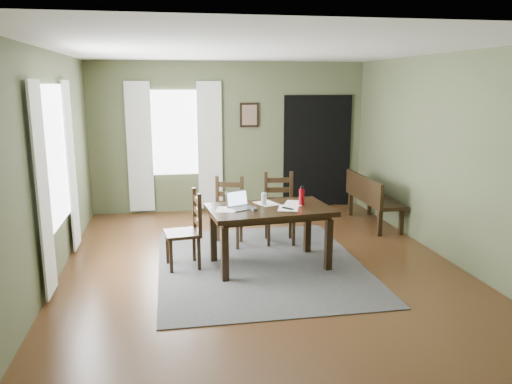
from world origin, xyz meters
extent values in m
cube|color=#492C16|center=(0.00, 0.00, -0.01)|extent=(5.00, 6.00, 0.01)
cube|color=#535B3B|center=(0.00, 3.00, 1.35)|extent=(5.00, 0.02, 2.70)
cube|color=#535B3B|center=(0.00, -3.00, 1.35)|extent=(5.00, 0.02, 2.70)
cube|color=#535B3B|center=(-2.50, 0.00, 1.35)|extent=(0.02, 6.00, 2.70)
cube|color=#535B3B|center=(2.50, 0.00, 1.35)|extent=(0.02, 6.00, 2.70)
cube|color=white|center=(0.00, 0.00, 2.70)|extent=(5.00, 6.00, 0.02)
cube|color=#3F3F3F|center=(0.00, 0.00, 0.01)|extent=(2.60, 3.20, 0.01)
cube|color=black|center=(0.11, -0.07, 0.74)|extent=(1.61, 1.06, 0.06)
cube|color=black|center=(0.11, -0.07, 0.69)|extent=(1.43, 0.89, 0.05)
cube|color=black|center=(-0.51, -0.49, 0.34)|extent=(0.09, 0.09, 0.65)
cube|color=black|center=(-0.58, 0.22, 0.34)|extent=(0.09, 0.09, 0.65)
cube|color=black|center=(0.80, -0.36, 0.34)|extent=(0.09, 0.09, 0.65)
cube|color=black|center=(0.73, 0.35, 0.34)|extent=(0.09, 0.09, 0.65)
cube|color=black|center=(-0.99, 0.06, 0.45)|extent=(0.48, 0.48, 0.04)
cube|color=black|center=(-1.18, 0.21, 0.22)|extent=(0.05, 0.05, 0.42)
cube|color=black|center=(-0.84, 0.25, 0.22)|extent=(0.05, 0.05, 0.42)
cube|color=black|center=(-1.14, -0.13, 0.22)|extent=(0.05, 0.05, 0.42)
cube|color=black|center=(-0.79, -0.09, 0.22)|extent=(0.05, 0.05, 0.42)
cube|color=black|center=(-0.82, 0.27, 0.73)|extent=(0.05, 0.05, 0.53)
cube|color=black|center=(-0.77, -0.10, 0.73)|extent=(0.05, 0.05, 0.53)
cube|color=black|center=(-0.80, 0.08, 0.58)|extent=(0.06, 0.32, 0.07)
cube|color=black|center=(-0.80, 0.08, 0.73)|extent=(0.06, 0.32, 0.07)
cube|color=black|center=(-0.80, 0.08, 0.87)|extent=(0.06, 0.32, 0.07)
cube|color=black|center=(-0.32, 0.83, 0.45)|extent=(0.53, 0.53, 0.04)
cube|color=black|center=(-0.54, 0.72, 0.22)|extent=(0.05, 0.05, 0.42)
cube|color=black|center=(-0.44, 1.05, 0.22)|extent=(0.05, 0.05, 0.42)
cube|color=black|center=(-0.21, 0.62, 0.22)|extent=(0.05, 0.05, 0.42)
cube|color=black|center=(-0.11, 0.95, 0.22)|extent=(0.05, 0.05, 0.42)
cube|color=black|center=(-0.44, 1.07, 0.72)|extent=(0.06, 0.06, 0.53)
cube|color=black|center=(-0.09, 0.97, 0.72)|extent=(0.06, 0.06, 0.53)
cube|color=black|center=(-0.27, 1.02, 0.58)|extent=(0.31, 0.12, 0.07)
cube|color=black|center=(-0.27, 1.02, 0.72)|extent=(0.31, 0.12, 0.07)
cube|color=black|center=(-0.27, 1.02, 0.87)|extent=(0.31, 0.12, 0.07)
cube|color=black|center=(0.45, 0.84, 0.47)|extent=(0.49, 0.49, 0.04)
cube|color=black|center=(0.25, 0.68, 0.23)|extent=(0.05, 0.05, 0.44)
cube|color=black|center=(0.29, 1.04, 0.23)|extent=(0.05, 0.05, 0.44)
cube|color=black|center=(0.61, 0.64, 0.23)|extent=(0.05, 0.05, 0.44)
cube|color=black|center=(0.65, 1.00, 0.23)|extent=(0.05, 0.05, 0.44)
cube|color=black|center=(0.28, 1.06, 0.76)|extent=(0.05, 0.05, 0.55)
cube|color=black|center=(0.66, 1.02, 0.76)|extent=(0.05, 0.05, 0.55)
cube|color=black|center=(0.47, 1.04, 0.61)|extent=(0.33, 0.06, 0.07)
cube|color=black|center=(0.47, 1.04, 0.76)|extent=(0.33, 0.06, 0.07)
cube|color=black|center=(0.47, 1.04, 0.90)|extent=(0.33, 0.06, 0.07)
cube|color=black|center=(2.22, 1.53, 0.44)|extent=(0.47, 1.47, 0.06)
cube|color=black|center=(2.40, 0.90, 0.20)|extent=(0.06, 0.06, 0.41)
cube|color=black|center=(2.04, 0.90, 0.20)|extent=(0.06, 0.06, 0.41)
cube|color=black|center=(2.40, 2.15, 0.20)|extent=(0.06, 0.06, 0.41)
cube|color=black|center=(2.04, 2.15, 0.20)|extent=(0.06, 0.06, 0.41)
cube|color=black|center=(2.01, 1.53, 0.65)|extent=(0.05, 1.47, 0.36)
cube|color=#B7B7BC|center=(-0.25, -0.08, 0.78)|extent=(0.37, 0.32, 0.02)
cube|color=#B7B7BC|center=(-0.29, 0.03, 0.89)|extent=(0.31, 0.18, 0.20)
cube|color=silver|center=(-0.29, 0.02, 0.89)|extent=(0.27, 0.15, 0.17)
cube|color=#3F3F42|center=(-0.24, -0.09, 0.79)|extent=(0.29, 0.22, 0.00)
cube|color=#3F3F42|center=(-0.11, -0.19, 0.79)|extent=(0.08, 0.11, 0.03)
cube|color=black|center=(0.31, -0.19, 0.78)|extent=(0.13, 0.15, 0.02)
cylinder|color=silver|center=(0.06, 0.07, 0.85)|extent=(0.08, 0.08, 0.16)
cylinder|color=#AF0D18|center=(0.54, -0.01, 0.88)|extent=(0.08, 0.08, 0.21)
cylinder|color=black|center=(0.54, -0.01, 1.01)|extent=(0.05, 0.05, 0.03)
cube|color=white|center=(-0.45, -0.09, 0.78)|extent=(0.29, 0.34, 0.00)
cube|color=white|center=(0.33, -0.15, 0.78)|extent=(0.33, 0.38, 0.00)
cube|color=white|center=(0.11, 0.14, 0.78)|extent=(0.33, 0.37, 0.00)
cube|color=white|center=(0.47, 0.10, 0.78)|extent=(0.33, 0.37, 0.00)
cube|color=white|center=(-2.47, 0.20, 1.45)|extent=(0.01, 1.30, 1.70)
cube|color=white|center=(-1.00, 2.97, 1.45)|extent=(1.00, 0.01, 1.50)
cube|color=silver|center=(-2.44, -0.62, 1.20)|extent=(0.03, 0.48, 2.30)
cube|color=silver|center=(-2.44, 1.02, 1.20)|extent=(0.03, 0.48, 2.30)
cube|color=silver|center=(-1.62, 2.94, 1.20)|extent=(0.44, 0.03, 2.30)
cube|color=silver|center=(-0.38, 2.94, 1.20)|extent=(0.44, 0.03, 2.30)
cube|color=black|center=(0.35, 2.97, 1.75)|extent=(0.34, 0.03, 0.44)
cube|color=brown|center=(0.35, 2.96, 1.75)|extent=(0.27, 0.01, 0.36)
cube|color=black|center=(1.65, 2.97, 1.05)|extent=(1.30, 0.03, 2.10)
camera|label=1|loc=(-1.13, -6.05, 2.30)|focal=35.00mm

